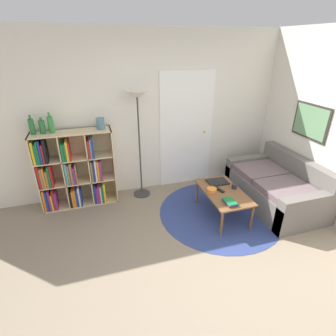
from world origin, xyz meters
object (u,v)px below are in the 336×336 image
bottle_middle (42,127)px  couch (278,188)px  bowl (212,190)px  vase_on_shelf (100,124)px  bottle_right (51,124)px  floor_lamp (138,109)px  cup (234,186)px  coffee_table (223,194)px  bookshelf (73,172)px  bottle_left (32,126)px  laptop (217,182)px

bottle_middle → couch: bearing=-15.6°
couch → bottle_middle: bottle_middle is taller
bowl → vase_on_shelf: size_ratio=0.87×
bottle_middle → bowl: bearing=-23.5°
bottle_right → bowl: bearing=-24.6°
floor_lamp → bottle_right: floor_lamp is taller
cup → bottle_right: (-2.46, 0.97, 0.88)m
bowl → vase_on_shelf: bearing=146.6°
vase_on_shelf → bottle_right: bearing=178.2°
couch → coffee_table: size_ratio=1.67×
bottle_middle → bottle_right: (0.12, -0.00, 0.02)m
bookshelf → coffee_table: bearing=-25.3°
bottle_left → coffee_table: bearing=-21.8°
floor_lamp → coffee_table: (1.03, -0.95, -1.12)m
bottle_left → floor_lamp: bearing=-2.1°
couch → bottle_right: bottle_right is taller
floor_lamp → bottle_left: (-1.48, 0.05, -0.16)m
bottle_right → coffee_table: bearing=-24.0°
coffee_table → vase_on_shelf: (-1.59, 0.99, 0.92)m
bottle_middle → bottle_right: size_ratio=0.80×
couch → laptop: (-0.97, 0.22, 0.15)m
laptop → vase_on_shelf: vase_on_shelf is taller
bookshelf → couch: bearing=-16.7°
cup → bottle_left: bottle_left is taller
coffee_table → vase_on_shelf: vase_on_shelf is taller
cup → bottle_middle: size_ratio=0.34×
floor_lamp → vase_on_shelf: bearing=176.6°
floor_lamp → bookshelf: bearing=178.3°
laptop → bottle_left: 2.80m
floor_lamp → bottle_middle: bearing=177.6°
bookshelf → bottle_middle: size_ratio=5.16×
floor_lamp → couch: bearing=-23.7°
bookshelf → bottle_left: bottle_left is taller
bottle_middle → vase_on_shelf: (0.79, -0.02, -0.02)m
laptop → cup: size_ratio=3.87×
vase_on_shelf → floor_lamp: bearing=-3.4°
bookshelf → coffee_table: bookshelf is taller
bottle_middle → vase_on_shelf: 0.79m
bookshelf → bowl: size_ratio=8.38×
floor_lamp → bottle_right: 1.25m
coffee_table → bottle_right: 2.66m
bottle_left → vase_on_shelf: (0.92, -0.02, -0.03)m
laptop → bottle_middle: 2.68m
bottle_left → vase_on_shelf: size_ratio=1.67×
bookshelf → vase_on_shelf: vase_on_shelf is taller
bowl → bottle_right: bearing=155.4°
couch → coffee_table: couch is taller
couch → laptop: bearing=167.4°
cup → bottle_right: size_ratio=0.28×
floor_lamp → laptop: size_ratio=5.60×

